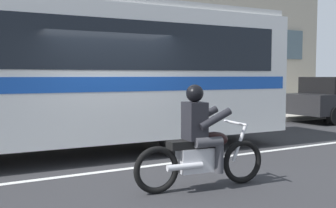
{
  "coord_description": "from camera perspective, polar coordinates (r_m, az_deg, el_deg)",
  "views": [
    {
      "loc": [
        -2.8,
        -7.19,
        1.7
      ],
      "look_at": [
        0.74,
        -0.94,
        1.18
      ],
      "focal_mm": 42.64,
      "sensor_mm": 36.0,
      "label": 1
    }
  ],
  "objects": [
    {
      "name": "sidewalk_curb",
      "position": [
        12.7,
        -16.57,
        -3.4
      ],
      "size": [
        28.0,
        3.8,
        0.15
      ],
      "primitive_type": "cube",
      "color": "#A39E93",
      "rests_on": "ground_plane"
    },
    {
      "name": "ground_plane",
      "position": [
        7.9,
        -8.12,
        -8.35
      ],
      "size": [
        60.0,
        60.0,
        0.0
      ],
      "primitive_type": "plane",
      "color": "#2B2B2D"
    },
    {
      "name": "lane_center_stripe",
      "position": [
        7.35,
        -6.39,
        -9.23
      ],
      "size": [
        26.6,
        0.14,
        0.01
      ],
      "primitive_type": "cube",
      "color": "silver",
      "rests_on": "ground_plane"
    },
    {
      "name": "motorcycle_with_rider",
      "position": [
        6.01,
        4.72,
        -5.89
      ],
      "size": [
        2.14,
        0.67,
        1.56
      ],
      "color": "black",
      "rests_on": "ground_plane"
    }
  ]
}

